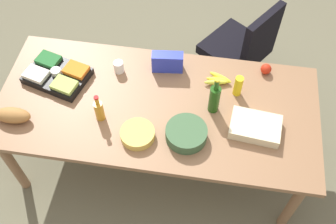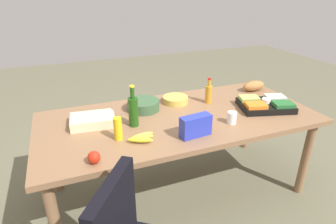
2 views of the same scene
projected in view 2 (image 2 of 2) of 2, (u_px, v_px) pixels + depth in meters
name	position (u px, v px, depth m)	size (l,w,h in m)	color
ground_plane	(178.00, 190.00, 2.54)	(10.00, 10.00, 0.00)	#64614A
conference_table	(179.00, 124.00, 2.26)	(2.18, 0.99, 0.74)	#886143
salad_bowl	(143.00, 105.00, 2.32)	(0.27, 0.27, 0.08)	#395A38
paper_cup	(232.00, 118.00, 2.10)	(0.07, 0.07, 0.09)	white
apple_red	(94.00, 157.00, 1.63)	(0.08, 0.08, 0.08)	red
sheet_cake	(93.00, 120.00, 2.08)	(0.32, 0.22, 0.07)	beige
wine_bottle	(133.00, 111.00, 2.03)	(0.08, 0.08, 0.31)	#1E4C13
veggie_tray	(265.00, 104.00, 2.35)	(0.49, 0.40, 0.09)	black
mustard_bottle	(118.00, 129.00, 1.87)	(0.06, 0.06, 0.16)	yellow
dressing_bottle	(209.00, 93.00, 2.44)	(0.06, 0.06, 0.23)	#C38824
chip_bag_blue	(196.00, 126.00, 1.91)	(0.22, 0.08, 0.15)	#2A39BD
chip_bowl	(175.00, 100.00, 2.47)	(0.22, 0.22, 0.06)	gold
banana_bunch	(141.00, 138.00, 1.87)	(0.20, 0.13, 0.04)	yellow
bread_loaf	(254.00, 86.00, 2.73)	(0.24, 0.11, 0.10)	#9F6C37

